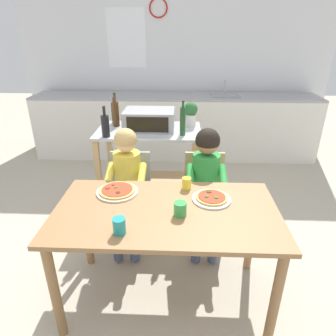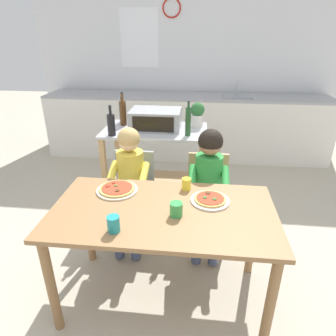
{
  "view_description": "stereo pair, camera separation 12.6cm",
  "coord_description": "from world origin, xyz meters",
  "px_view_note": "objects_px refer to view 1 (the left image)",
  "views": [
    {
      "loc": [
        0.08,
        -1.59,
        1.78
      ],
      "look_at": [
        0.0,
        0.3,
        0.9
      ],
      "focal_mm": 32.0,
      "sensor_mm": 36.0,
      "label": 1
    },
    {
      "loc": [
        0.2,
        -1.58,
        1.78
      ],
      "look_at": [
        0.0,
        0.3,
        0.9
      ],
      "focal_mm": 32.0,
      "sensor_mm": 36.0,
      "label": 2
    }
  ],
  "objects_px": {
    "bottle_slim_sauce": "(115,113)",
    "child_in_yellow_shirt": "(127,178)",
    "bottle_clear_vinegar": "(183,121)",
    "dining_table": "(166,223)",
    "pizza_plate_white": "(212,198)",
    "bottle_brown_beer": "(105,125)",
    "dining_chair_right": "(204,193)",
    "bottle_tall_green_wine": "(116,113)",
    "dining_chair_left": "(130,192)",
    "toaster_oven": "(149,120)",
    "potted_herb_plant": "(191,113)",
    "child_in_green_shirt": "(206,177)",
    "drinking_cup_teal": "(119,226)",
    "kitchen_island_cart": "(150,158)",
    "drinking_cup_yellow": "(187,183)",
    "pizza_plate_cream": "(117,191)",
    "drinking_cup_green": "(180,209)"
  },
  "relations": [
    {
      "from": "bottle_brown_beer",
      "to": "dining_chair_right",
      "type": "bearing_deg",
      "value": -17.01
    },
    {
      "from": "dining_chair_left",
      "to": "child_in_yellow_shirt",
      "type": "distance_m",
      "value": 0.23
    },
    {
      "from": "bottle_brown_beer",
      "to": "dining_chair_right",
      "type": "distance_m",
      "value": 1.06
    },
    {
      "from": "toaster_oven",
      "to": "drinking_cup_teal",
      "type": "distance_m",
      "value": 1.47
    },
    {
      "from": "child_in_green_shirt",
      "to": "bottle_clear_vinegar",
      "type": "bearing_deg",
      "value": 112.98
    },
    {
      "from": "toaster_oven",
      "to": "child_in_yellow_shirt",
      "type": "bearing_deg",
      "value": -101.43
    },
    {
      "from": "toaster_oven",
      "to": "dining_table",
      "type": "relative_size",
      "value": 0.34
    },
    {
      "from": "child_in_green_shirt",
      "to": "pizza_plate_white",
      "type": "relative_size",
      "value": 4.14
    },
    {
      "from": "dining_chair_right",
      "to": "drinking_cup_teal",
      "type": "xyz_separation_m",
      "value": [
        -0.54,
        -0.94,
        0.31
      ]
    },
    {
      "from": "bottle_brown_beer",
      "to": "dining_chair_left",
      "type": "bearing_deg",
      "value": -49.36
    },
    {
      "from": "bottle_tall_green_wine",
      "to": "dining_chair_left",
      "type": "bearing_deg",
      "value": -70.85
    },
    {
      "from": "pizza_plate_white",
      "to": "drinking_cup_teal",
      "type": "distance_m",
      "value": 0.66
    },
    {
      "from": "child_in_green_shirt",
      "to": "bottle_brown_beer",
      "type": "bearing_deg",
      "value": 156.35
    },
    {
      "from": "toaster_oven",
      "to": "pizza_plate_white",
      "type": "height_order",
      "value": "toaster_oven"
    },
    {
      "from": "bottle_brown_beer",
      "to": "drinking_cup_teal",
      "type": "xyz_separation_m",
      "value": [
        0.34,
        -1.21,
        -0.2
      ]
    },
    {
      "from": "toaster_oven",
      "to": "potted_herb_plant",
      "type": "height_order",
      "value": "potted_herb_plant"
    },
    {
      "from": "bottle_tall_green_wine",
      "to": "child_in_green_shirt",
      "type": "xyz_separation_m",
      "value": [
        0.86,
        -0.72,
        -0.33
      ]
    },
    {
      "from": "bottle_clear_vinegar",
      "to": "potted_herb_plant",
      "type": "height_order",
      "value": "bottle_clear_vinegar"
    },
    {
      "from": "bottle_slim_sauce",
      "to": "child_in_yellow_shirt",
      "type": "bearing_deg",
      "value": -73.7
    },
    {
      "from": "child_in_green_shirt",
      "to": "toaster_oven",
      "type": "bearing_deg",
      "value": 129.15
    },
    {
      "from": "toaster_oven",
      "to": "dining_chair_left",
      "type": "height_order",
      "value": "toaster_oven"
    },
    {
      "from": "bottle_brown_beer",
      "to": "drinking_cup_teal",
      "type": "height_order",
      "value": "bottle_brown_beer"
    },
    {
      "from": "kitchen_island_cart",
      "to": "drinking_cup_teal",
      "type": "relative_size",
      "value": 10.6
    },
    {
      "from": "bottle_slim_sauce",
      "to": "drinking_cup_teal",
      "type": "xyz_separation_m",
      "value": [
        0.35,
        -1.64,
        -0.21
      ]
    },
    {
      "from": "kitchen_island_cart",
      "to": "toaster_oven",
      "type": "height_order",
      "value": "toaster_oven"
    },
    {
      "from": "bottle_tall_green_wine",
      "to": "dining_table",
      "type": "distance_m",
      "value": 1.46
    },
    {
      "from": "bottle_brown_beer",
      "to": "toaster_oven",
      "type": "bearing_deg",
      "value": 33.53
    },
    {
      "from": "bottle_brown_beer",
      "to": "bottle_slim_sauce",
      "type": "xyz_separation_m",
      "value": [
        -0.0,
        0.43,
        0.01
      ]
    },
    {
      "from": "dining_chair_left",
      "to": "drinking_cup_teal",
      "type": "relative_size",
      "value": 8.54
    },
    {
      "from": "pizza_plate_white",
      "to": "child_in_yellow_shirt",
      "type": "bearing_deg",
      "value": 146.33
    },
    {
      "from": "bottle_clear_vinegar",
      "to": "dining_chair_right",
      "type": "xyz_separation_m",
      "value": [
        0.19,
        -0.34,
        -0.55
      ]
    },
    {
      "from": "bottle_clear_vinegar",
      "to": "dining_chair_right",
      "type": "distance_m",
      "value": 0.67
    },
    {
      "from": "pizza_plate_white",
      "to": "potted_herb_plant",
      "type": "bearing_deg",
      "value": 95.61
    },
    {
      "from": "pizza_plate_cream",
      "to": "drinking_cup_yellow",
      "type": "bearing_deg",
      "value": 9.33
    },
    {
      "from": "bottle_slim_sauce",
      "to": "child_in_green_shirt",
      "type": "bearing_deg",
      "value": -42.59
    },
    {
      "from": "potted_herb_plant",
      "to": "child_in_yellow_shirt",
      "type": "distance_m",
      "value": 0.99
    },
    {
      "from": "bottle_tall_green_wine",
      "to": "dining_chair_left",
      "type": "relative_size",
      "value": 0.41
    },
    {
      "from": "pizza_plate_cream",
      "to": "drinking_cup_teal",
      "type": "height_order",
      "value": "drinking_cup_teal"
    },
    {
      "from": "kitchen_island_cart",
      "to": "potted_herb_plant",
      "type": "bearing_deg",
      "value": 19.26
    },
    {
      "from": "dining_chair_left",
      "to": "drinking_cup_green",
      "type": "height_order",
      "value": "drinking_cup_green"
    },
    {
      "from": "kitchen_island_cart",
      "to": "child_in_yellow_shirt",
      "type": "distance_m",
      "value": 0.64
    },
    {
      "from": "pizza_plate_white",
      "to": "drinking_cup_yellow",
      "type": "xyz_separation_m",
      "value": [
        -0.16,
        0.15,
        0.03
      ]
    },
    {
      "from": "bottle_slim_sauce",
      "to": "child_in_yellow_shirt",
      "type": "distance_m",
      "value": 0.92
    },
    {
      "from": "bottle_brown_beer",
      "to": "dining_chair_left",
      "type": "distance_m",
      "value": 0.63
    },
    {
      "from": "bottle_clear_vinegar",
      "to": "dining_table",
      "type": "height_order",
      "value": "bottle_clear_vinegar"
    },
    {
      "from": "dining_chair_right",
      "to": "child_in_yellow_shirt",
      "type": "distance_m",
      "value": 0.69
    },
    {
      "from": "toaster_oven",
      "to": "child_in_green_shirt",
      "type": "relative_size",
      "value": 0.45
    },
    {
      "from": "toaster_oven",
      "to": "dining_table",
      "type": "height_order",
      "value": "toaster_oven"
    },
    {
      "from": "pizza_plate_cream",
      "to": "pizza_plate_white",
      "type": "bearing_deg",
      "value": -6.3
    },
    {
      "from": "dining_chair_right",
      "to": "bottle_slim_sauce",
      "type": "bearing_deg",
      "value": 141.77
    }
  ]
}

